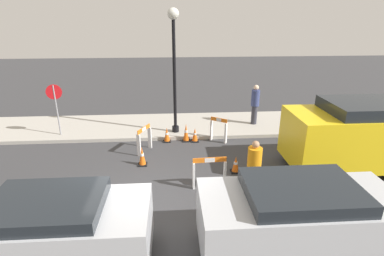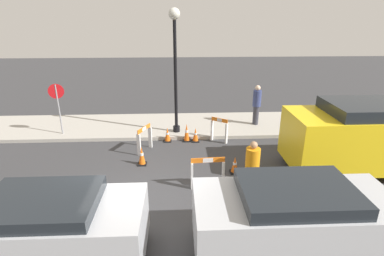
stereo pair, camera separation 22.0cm
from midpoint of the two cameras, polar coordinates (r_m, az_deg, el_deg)
The scene contains 17 objects.
ground_plane at distance 8.38m, azimuth -8.59°, elevation -14.58°, with size 60.00×60.00×0.00m, color #38383A.
sidewalk_slab at distance 13.73m, azimuth -6.26°, elevation 0.45°, with size 18.00×3.12×0.14m.
streetlamp_post at distance 12.01m, azimuth -2.70°, elevation 13.63°, with size 0.44×0.44×4.93m.
stop_sign at distance 13.23m, azimuth -23.80°, elevation 4.76°, with size 0.59×0.17×2.11m.
barricade_0 at distance 11.99m, azimuth 5.73°, elevation -0.28°, with size 0.65×0.51×1.00m.
barricade_1 at distance 11.20m, azimuth -8.47°, elevation -1.92°, with size 0.49×0.83×0.99m.
barricade_2 at distance 8.82m, azimuth 3.73°, elevation -8.22°, with size 0.99×0.19×0.98m.
traffic_cone_0 at distance 12.08m, azimuth -4.17°, elevation -1.29°, with size 0.30×0.30×0.59m.
traffic_cone_1 at distance 12.06m, azimuth -0.50°, elevation -0.91°, with size 0.30×0.30×0.74m.
traffic_cone_2 at distance 12.05m, azimuth 1.19°, elevation -1.35°, with size 0.30×0.30×0.57m.
traffic_cone_3 at distance 9.84m, azimuth 8.78°, elevation -6.98°, with size 0.30×0.30×0.56m.
traffic_cone_4 at distance 10.32m, azimuth -8.95°, elevation -5.26°, with size 0.30×0.30×0.68m.
person_worker at distance 8.52m, azimuth 12.10°, elevation -7.32°, with size 0.54×0.54×1.64m.
person_pedestrian at distance 13.67m, azimuth 12.67°, elevation 4.55°, with size 0.43×0.43×1.79m.
parked_car_1 at distance 6.74m, azimuth -25.15°, elevation -16.84°, with size 3.82×1.88×1.62m.
parked_car_2 at distance 6.67m, azimuth 19.70°, elevation -15.89°, with size 4.02×1.92×1.72m.
work_van at distance 10.99m, azimuth 30.81°, elevation -1.11°, with size 4.88×2.22×2.32m.
Camera 2 is at (1.00, -6.80, 4.82)m, focal length 28.00 mm.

